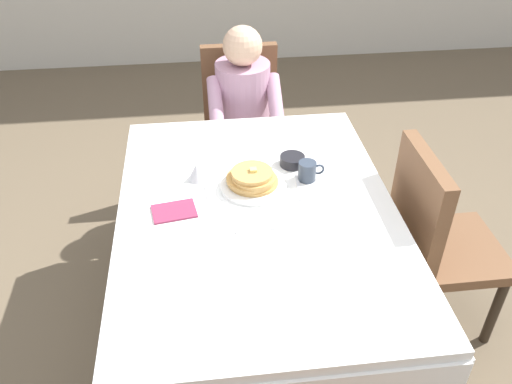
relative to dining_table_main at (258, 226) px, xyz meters
The scene contains 14 objects.
ground_plane 0.65m from the dining_table_main, ahead, with size 14.00×14.00×0.00m, color brown.
dining_table_main is the anchor object (origin of this frame).
chair_diner 1.18m from the dining_table_main, 87.78° to the left, with size 0.44×0.45×0.93m.
diner_person 1.01m from the dining_table_main, 87.44° to the left, with size 0.40×0.43×1.12m.
chair_right_side 0.78m from the dining_table_main, ahead, with size 0.45×0.44×0.93m.
plate_breakfast 0.18m from the dining_table_main, 91.16° to the left, with size 0.28×0.28×0.02m, color white.
breakfast_stack 0.20m from the dining_table_main, 90.84° to the left, with size 0.22×0.21×0.08m.
cup_coffee 0.32m from the dining_table_main, 37.39° to the left, with size 0.11×0.08×0.08m.
bowl_butter 0.37m from the dining_table_main, 57.39° to the left, with size 0.11×0.11×0.04m, color black.
syrup_pitcher 0.35m from the dining_table_main, 134.47° to the left, with size 0.08×0.08×0.07m.
fork_left_of_plate 0.25m from the dining_table_main, 145.58° to the left, with size 0.18×0.01×0.01m, color silver.
knife_right_of_plate 0.25m from the dining_table_main, 35.29° to the left, with size 0.20×0.01×0.01m, color silver.
spoon_near_edge 0.16m from the dining_table_main, 100.81° to the right, with size 0.15×0.01×0.01m, color silver.
napkin_folded 0.34m from the dining_table_main, behind, with size 0.17×0.12×0.01m, color #8C2D4C.
Camera 1 is at (-0.20, -1.64, 2.04)m, focal length 37.26 mm.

